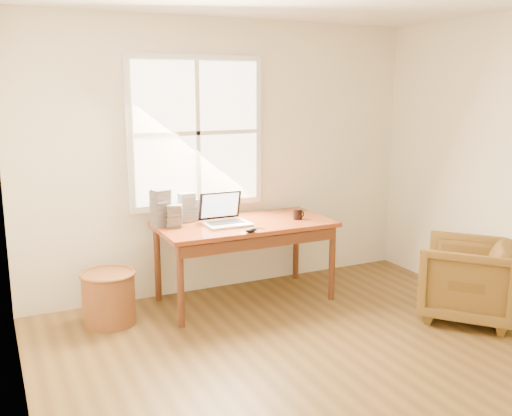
{
  "coord_description": "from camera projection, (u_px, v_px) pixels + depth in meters",
  "views": [
    {
      "loc": [
        -2.11,
        -2.84,
        1.95
      ],
      "look_at": [
        0.04,
        1.65,
        0.91
      ],
      "focal_mm": 40.0,
      "sensor_mm": 36.0,
      "label": 1
    }
  ],
  "objects": [
    {
      "name": "room_shell",
      "position": [
        347.0,
        189.0,
        3.66
      ],
      "size": [
        4.04,
        4.54,
        2.64
      ],
      "color": "brown",
      "rests_on": "ground"
    },
    {
      "name": "desk",
      "position": [
        245.0,
        224.0,
        5.24
      ],
      "size": [
        1.6,
        0.8,
        0.04
      ],
      "primitive_type": "cube",
      "color": "brown",
      "rests_on": "room_shell"
    },
    {
      "name": "armchair",
      "position": [
        467.0,
        279.0,
        4.9
      ],
      "size": [
        1.05,
        1.05,
        0.69
      ],
      "primitive_type": "imported",
      "rotation": [
        0.0,
        0.0,
        3.85
      ],
      "color": "brown",
      "rests_on": "room_shell"
    },
    {
      "name": "wicker_stool",
      "position": [
        109.0,
        298.0,
        4.81
      ],
      "size": [
        0.48,
        0.48,
        0.44
      ],
      "primitive_type": "cylinder",
      "rotation": [
        0.0,
        0.0,
        0.09
      ],
      "color": "brown",
      "rests_on": "room_shell"
    },
    {
      "name": "laptop",
      "position": [
        227.0,
        211.0,
        5.08
      ],
      "size": [
        0.36,
        0.38,
        0.27
      ],
      "primitive_type": null,
      "rotation": [
        0.0,
        0.0,
        -0.01
      ],
      "color": "#B1B4B9",
      "rests_on": "desk"
    },
    {
      "name": "mouse",
      "position": [
        251.0,
        230.0,
        4.87
      ],
      "size": [
        0.13,
        0.1,
        0.04
      ],
      "primitive_type": "ellipsoid",
      "rotation": [
        0.0,
        0.0,
        0.27
      ],
      "color": "black",
      "rests_on": "desk"
    },
    {
      "name": "coffee_mug",
      "position": [
        298.0,
        214.0,
        5.35
      ],
      "size": [
        0.1,
        0.1,
        0.1
      ],
      "primitive_type": "cylinder",
      "rotation": [
        0.0,
        0.0,
        0.19
      ],
      "color": "black",
      "rests_on": "desk"
    },
    {
      "name": "cd_stack_a",
      "position": [
        187.0,
        207.0,
        5.24
      ],
      "size": [
        0.14,
        0.12,
        0.27
      ],
      "primitive_type": "cube",
      "rotation": [
        0.0,
        0.0,
        0.02
      ],
      "color": "#ADB1B8",
      "rests_on": "desk"
    },
    {
      "name": "cd_stack_b",
      "position": [
        174.0,
        216.0,
        5.04
      ],
      "size": [
        0.16,
        0.15,
        0.2
      ],
      "primitive_type": "cube",
      "rotation": [
        0.0,
        0.0,
        -0.32
      ],
      "color": "#2A292F",
      "rests_on": "desk"
    },
    {
      "name": "cd_stack_c",
      "position": [
        160.0,
        208.0,
        5.06
      ],
      "size": [
        0.18,
        0.17,
        0.33
      ],
      "primitive_type": "cube",
      "rotation": [
        0.0,
        0.0,
        0.27
      ],
      "color": "#9594A0",
      "rests_on": "desk"
    },
    {
      "name": "cd_stack_d",
      "position": [
        189.0,
        210.0,
        5.29
      ],
      "size": [
        0.16,
        0.15,
        0.2
      ],
      "primitive_type": "cube",
      "rotation": [
        0.0,
        0.0,
        0.06
      ],
      "color": "silver",
      "rests_on": "desk"
    }
  ]
}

